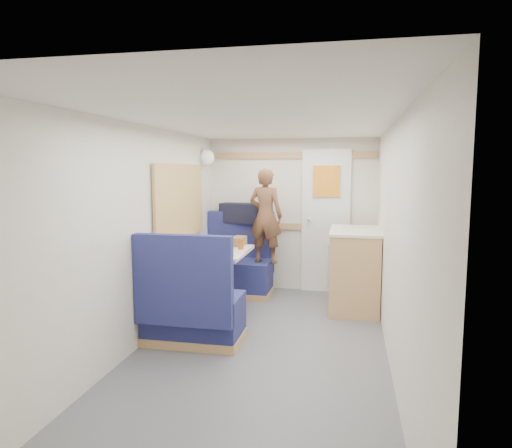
% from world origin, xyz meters
% --- Properties ---
extents(floor, '(4.50, 4.50, 0.00)m').
position_xyz_m(floor, '(0.00, 0.00, 0.00)').
color(floor, '#515156').
rests_on(floor, ground).
extents(ceiling, '(4.50, 4.50, 0.00)m').
position_xyz_m(ceiling, '(0.00, 0.00, 2.00)').
color(ceiling, silver).
rests_on(ceiling, wall_back).
extents(wall_back, '(2.20, 0.02, 2.00)m').
position_xyz_m(wall_back, '(0.00, 2.25, 1.00)').
color(wall_back, silver).
rests_on(wall_back, floor).
extents(wall_left, '(0.02, 4.50, 2.00)m').
position_xyz_m(wall_left, '(-1.10, 0.00, 1.00)').
color(wall_left, silver).
rests_on(wall_left, floor).
extents(wall_right, '(0.02, 4.50, 2.00)m').
position_xyz_m(wall_right, '(1.10, 0.00, 1.00)').
color(wall_right, silver).
rests_on(wall_right, floor).
extents(oak_trim_low, '(2.15, 0.02, 0.08)m').
position_xyz_m(oak_trim_low, '(0.00, 2.23, 0.85)').
color(oak_trim_low, tan).
rests_on(oak_trim_low, wall_back).
extents(oak_trim_high, '(2.15, 0.02, 0.08)m').
position_xyz_m(oak_trim_high, '(0.00, 2.23, 1.78)').
color(oak_trim_high, tan).
rests_on(oak_trim_high, wall_back).
extents(side_window, '(0.04, 1.30, 0.72)m').
position_xyz_m(side_window, '(-1.08, 1.00, 1.25)').
color(side_window, '#A0AA90').
rests_on(side_window, wall_left).
extents(rear_door, '(0.62, 0.12, 1.86)m').
position_xyz_m(rear_door, '(0.45, 2.22, 0.97)').
color(rear_door, white).
rests_on(rear_door, wall_back).
extents(dinette_table, '(0.62, 0.92, 0.72)m').
position_xyz_m(dinette_table, '(-0.65, 1.00, 0.57)').
color(dinette_table, white).
rests_on(dinette_table, floor).
extents(bench_far, '(0.90, 0.59, 1.05)m').
position_xyz_m(bench_far, '(-0.65, 1.86, 0.30)').
color(bench_far, navy).
rests_on(bench_far, floor).
extents(bench_near, '(0.90, 0.59, 1.05)m').
position_xyz_m(bench_near, '(-0.65, 0.14, 0.30)').
color(bench_near, navy).
rests_on(bench_near, floor).
extents(ledge, '(0.90, 0.14, 0.04)m').
position_xyz_m(ledge, '(-0.65, 2.12, 0.88)').
color(ledge, tan).
rests_on(ledge, bench_far).
extents(dome_light, '(0.20, 0.20, 0.20)m').
position_xyz_m(dome_light, '(-1.04, 1.85, 1.75)').
color(dome_light, white).
rests_on(dome_light, wall_left).
extents(galley_counter, '(0.57, 0.92, 0.92)m').
position_xyz_m(galley_counter, '(0.82, 1.55, 0.47)').
color(galley_counter, tan).
rests_on(galley_counter, floor).
extents(person, '(0.47, 0.36, 1.17)m').
position_xyz_m(person, '(-0.26, 1.76, 1.03)').
color(person, brown).
rests_on(person, bench_far).
extents(duffel_bag, '(0.57, 0.34, 0.26)m').
position_xyz_m(duffel_bag, '(-0.66, 2.12, 1.03)').
color(duffel_bag, black).
rests_on(duffel_bag, ledge).
extents(tray, '(0.25, 0.33, 0.02)m').
position_xyz_m(tray, '(-0.43, 0.67, 0.73)').
color(tray, white).
rests_on(tray, dinette_table).
extents(orange_fruit, '(0.08, 0.08, 0.08)m').
position_xyz_m(orange_fruit, '(-0.56, 0.92, 0.78)').
color(orange_fruit, '#E55A0A').
rests_on(orange_fruit, tray).
extents(cheese_block, '(0.11, 0.08, 0.03)m').
position_xyz_m(cheese_block, '(-0.54, 0.76, 0.75)').
color(cheese_block, '#DBCF7E').
rests_on(cheese_block, tray).
extents(wine_glass, '(0.08, 0.08, 0.17)m').
position_xyz_m(wine_glass, '(-0.77, 1.00, 0.84)').
color(wine_glass, white).
rests_on(wine_glass, dinette_table).
extents(tumbler_left, '(0.06, 0.06, 0.10)m').
position_xyz_m(tumbler_left, '(-0.84, 0.85, 0.77)').
color(tumbler_left, white).
rests_on(tumbler_left, dinette_table).
extents(tumbler_mid, '(0.07, 0.07, 0.11)m').
position_xyz_m(tumbler_mid, '(-0.79, 1.21, 0.77)').
color(tumbler_mid, white).
rests_on(tumbler_mid, dinette_table).
extents(tumbler_right, '(0.07, 0.07, 0.12)m').
position_xyz_m(tumbler_right, '(-0.53, 1.03, 0.78)').
color(tumbler_right, silver).
rests_on(tumbler_right, dinette_table).
extents(beer_glass, '(0.06, 0.06, 0.10)m').
position_xyz_m(beer_glass, '(-0.43, 1.13, 0.77)').
color(beer_glass, '#945015').
rests_on(beer_glass, dinette_table).
extents(pepper_grinder, '(0.04, 0.04, 0.10)m').
position_xyz_m(pepper_grinder, '(-0.62, 0.92, 0.77)').
color(pepper_grinder, black).
rests_on(pepper_grinder, dinette_table).
extents(bread_loaf, '(0.16, 0.26, 0.10)m').
position_xyz_m(bread_loaf, '(-0.51, 1.38, 0.77)').
color(bread_loaf, brown).
rests_on(bread_loaf, dinette_table).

